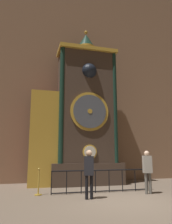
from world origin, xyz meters
The scene contains 7 objects.
ground_plane centered at (0.00, 0.00, 0.00)m, with size 28.00×28.00×0.00m, color brown.
cathedral_back_wall centered at (-0.09, 5.78, 7.98)m, with size 24.00×0.32×15.97m.
clock_tower centered at (-0.66, 4.39, 3.54)m, with size 4.84×1.84×8.69m.
railing_fence centered at (-0.22, 1.94, 0.51)m, with size 4.22×0.05×0.91m.
visitor_near centered at (-1.11, 0.81, 1.03)m, with size 0.39×0.32×1.70m.
visitor_far centered at (1.45, 1.17, 1.01)m, with size 0.37×0.27×1.69m.
stanchion_post centered at (-2.80, 2.04, 0.33)m, with size 0.28×0.28×1.02m.
Camera 1 is at (-3.30, -6.96, 1.60)m, focal length 35.00 mm.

